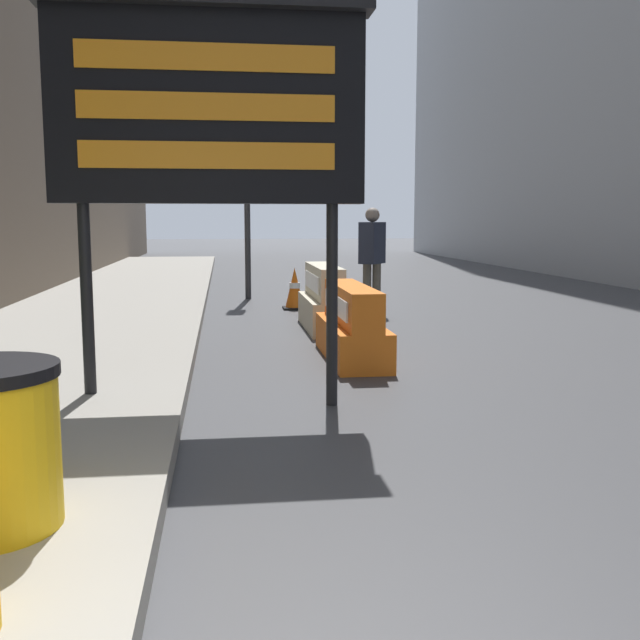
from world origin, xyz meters
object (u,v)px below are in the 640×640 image
Objects in this scene: traffic_cone_mid at (345,313)px; traffic_cone_near at (295,289)px; jersey_barrier_orange_near at (352,327)px; traffic_light_near_curb at (247,157)px; pedestrian_worker at (372,252)px; message_board at (208,107)px; jersey_barrier_cream at (324,301)px.

traffic_cone_near is at bearing 98.37° from traffic_cone_mid.
traffic_light_near_curb is at bearing 98.29° from jersey_barrier_orange_near.
traffic_cone_mid is at bearing 82.96° from jersey_barrier_orange_near.
pedestrian_worker reaches higher than traffic_cone_near.
pedestrian_worker is at bearing 66.85° from message_board.
traffic_light_near_curb is at bearing 86.14° from message_board.
jersey_barrier_orange_near is 0.52× the size of traffic_light_near_curb.
message_board is 3.41m from jersey_barrier_orange_near.
traffic_cone_near is (-0.20, 4.93, -0.01)m from jersey_barrier_orange_near.
jersey_barrier_cream is (0.00, 2.43, 0.04)m from jersey_barrier_orange_near.
message_board is 1.67× the size of jersey_barrier_orange_near.
message_board is 8.84m from traffic_light_near_curb.
traffic_light_near_curb is at bearing 72.93° from pedestrian_worker.
traffic_light_near_curb is (-0.97, 6.69, 2.47)m from jersey_barrier_orange_near.
traffic_cone_near is 0.42× the size of pedestrian_worker.
traffic_cone_near is 0.19× the size of traffic_light_near_curb.
traffic_light_near_curb reaches higher than jersey_barrier_orange_near.
jersey_barrier_orange_near is 1.03× the size of jersey_barrier_cream.
pedestrian_worker is (0.78, 1.98, 0.78)m from traffic_cone_mid.
message_board is at bearing -113.94° from traffic_cone_mid.
traffic_cone_near is at bearing 87.63° from pedestrian_worker.
traffic_light_near_curb reaches higher than message_board.
pedestrian_worker is at bearing -54.12° from traffic_light_near_curb.
traffic_light_near_curb reaches higher than jersey_barrier_cream.
message_board is 4.99m from traffic_cone_mid.
jersey_barrier_orange_near reaches higher than traffic_cone_near.
traffic_cone_near is 3.01m from traffic_cone_mid.
jersey_barrier_cream reaches higher than traffic_cone_mid.
jersey_barrier_orange_near is at bearing -97.04° from traffic_cone_mid.
jersey_barrier_orange_near is 7.20m from traffic_light_near_curb.
traffic_cone_near is 3.14m from traffic_light_near_curb.
jersey_barrier_cream is at bearing 71.00° from message_board.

